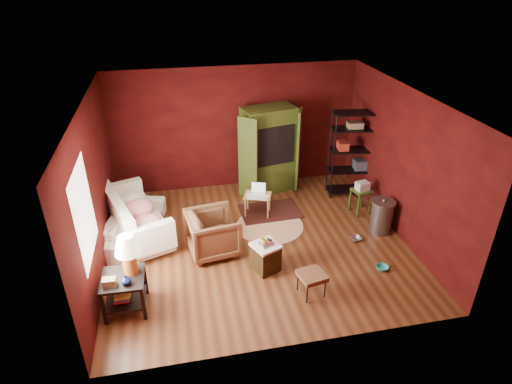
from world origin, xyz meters
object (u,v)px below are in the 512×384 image
(sofa, at_px, (133,221))
(hamper, at_px, (266,256))
(laptop_desk, at_px, (258,197))
(tv_armoire, at_px, (269,149))
(armchair, at_px, (213,231))
(wire_shelving, at_px, (353,150))
(side_table, at_px, (126,267))

(sofa, height_order, hamper, sofa)
(laptop_desk, height_order, tv_armoire, tv_armoire)
(hamper, bearing_deg, sofa, 146.95)
(sofa, distance_m, tv_armoire, 3.35)
(armchair, distance_m, wire_shelving, 3.71)
(side_table, xyz_separation_m, hamper, (2.24, 0.44, -0.48))
(sofa, height_order, tv_armoire, tv_armoire)
(hamper, relative_size, tv_armoire, 0.30)
(side_table, relative_size, tv_armoire, 0.64)
(tv_armoire, relative_size, wire_shelving, 1.01)
(sofa, height_order, armchair, armchair)
(armchair, distance_m, hamper, 1.09)
(hamper, bearing_deg, armchair, 139.62)
(sofa, distance_m, hamper, 2.70)
(armchair, bearing_deg, laptop_desk, -51.78)
(sofa, xyz_separation_m, tv_armoire, (2.97, 1.41, 0.65))
(sofa, xyz_separation_m, armchair, (1.44, -0.77, 0.07))
(laptop_desk, height_order, wire_shelving, wire_shelving)
(laptop_desk, bearing_deg, wire_shelving, 32.21)
(laptop_desk, distance_m, tv_armoire, 1.30)
(side_table, bearing_deg, laptop_desk, 42.42)
(tv_armoire, bearing_deg, wire_shelving, -30.83)
(hamper, bearing_deg, wire_shelving, 43.04)
(armchair, bearing_deg, hamper, -139.01)
(sofa, xyz_separation_m, side_table, (0.02, -1.91, 0.38))
(wire_shelving, bearing_deg, laptop_desk, -160.78)
(sofa, bearing_deg, laptop_desk, -66.34)
(side_table, xyz_separation_m, laptop_desk, (2.48, 2.26, -0.33))
(sofa, distance_m, side_table, 1.94)
(sofa, height_order, wire_shelving, wire_shelving)
(tv_armoire, xyz_separation_m, wire_shelving, (1.76, -0.57, 0.05))
(side_table, bearing_deg, tv_armoire, 48.32)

